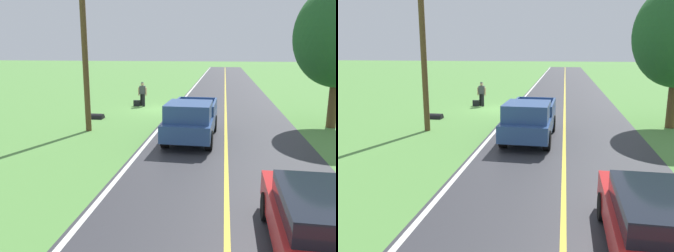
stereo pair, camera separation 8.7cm
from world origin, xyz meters
TOP-DOWN VIEW (x-y plane):
  - ground_plane at (0.00, 0.00)m, footprint 200.00×200.00m
  - road_surface at (-4.27, 0.00)m, footprint 7.17×120.00m
  - lane_edge_line at (-0.86, 0.00)m, footprint 0.16×117.60m
  - lane_centre_line at (-4.27, 0.00)m, footprint 0.14×117.60m
  - hitchhiker_walking at (1.66, -1.06)m, footprint 0.62×0.51m
  - suitcase_carried at (2.07, -0.97)m, footprint 0.47×0.22m
  - pickup_truck_passing at (-2.70, 7.82)m, footprint 2.20×5.45m
  - sedan_mid_oncoming at (-6.02, 16.33)m, footprint 1.96×4.42m
  - utility_pole_roadside at (2.54, 6.87)m, footprint 0.28×0.28m
  - drainage_culvert at (3.26, 3.90)m, footprint 0.80×0.60m

SIDE VIEW (x-z plane):
  - ground_plane at x=0.00m, z-range 0.00..0.00m
  - drainage_culvert at x=3.26m, z-range -0.30..0.30m
  - road_surface at x=-4.27m, z-range 0.00..0.00m
  - lane_edge_line at x=-0.86m, z-range 0.00..0.01m
  - lane_centre_line at x=-4.27m, z-range 0.00..0.01m
  - suitcase_carried at x=2.07m, z-range 0.00..0.42m
  - sedan_mid_oncoming at x=-6.02m, z-range 0.05..1.46m
  - pickup_truck_passing at x=-2.70m, z-range 0.06..1.88m
  - hitchhiker_walking at x=1.66m, z-range 0.11..1.85m
  - utility_pole_roadside at x=2.54m, z-range 0.00..8.74m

